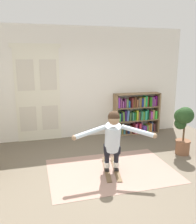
% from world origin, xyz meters
% --- Properties ---
extents(ground_plane, '(7.20, 7.20, 0.00)m').
position_xyz_m(ground_plane, '(0.00, 0.00, 0.00)').
color(ground_plane, '#655A4B').
extents(back_wall, '(6.00, 0.10, 2.90)m').
position_xyz_m(back_wall, '(0.00, 2.60, 1.45)').
color(back_wall, silver).
rests_on(back_wall, ground).
extents(double_door, '(1.22, 0.05, 2.45)m').
position_xyz_m(double_door, '(-0.98, 2.54, 1.23)').
color(double_door, silver).
rests_on(double_door, ground).
extents(rug, '(2.37, 1.63, 0.01)m').
position_xyz_m(rug, '(0.26, 0.36, 0.00)').
color(rug, gray).
rests_on(rug, ground).
extents(bookshelf, '(1.32, 0.30, 1.15)m').
position_xyz_m(bookshelf, '(1.68, 2.39, 0.55)').
color(bookshelf, olive).
rests_on(bookshelf, ground).
extents(potted_plant, '(0.41, 0.46, 1.10)m').
position_xyz_m(potted_plant, '(2.00, 0.69, 0.72)').
color(potted_plant, brown).
rests_on(potted_plant, ground).
extents(skis_pair, '(0.45, 0.99, 0.07)m').
position_xyz_m(skis_pair, '(0.26, 0.40, 0.02)').
color(skis_pair, brown).
rests_on(skis_pair, rug).
extents(person_skier, '(1.45, 0.69, 1.15)m').
position_xyz_m(person_skier, '(0.23, 0.24, 0.72)').
color(person_skier, white).
rests_on(person_skier, skis_pair).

